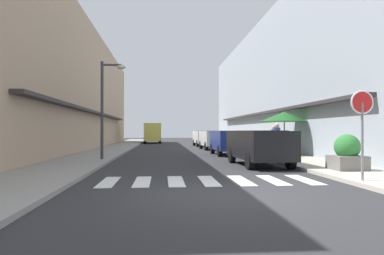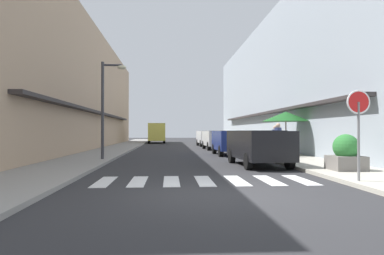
# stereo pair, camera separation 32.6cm
# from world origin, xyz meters

# --- Properties ---
(ground_plane) EXTENTS (100.35, 100.35, 0.00)m
(ground_plane) POSITION_xyz_m (0.00, 18.24, 0.00)
(ground_plane) COLOR #2B2B2D
(sidewalk_left) EXTENTS (2.80, 63.86, 0.12)m
(sidewalk_left) POSITION_xyz_m (-5.11, 18.24, 0.06)
(sidewalk_left) COLOR gray
(sidewalk_left) RESTS_ON ground_plane
(sidewalk_right) EXTENTS (2.80, 63.86, 0.12)m
(sidewalk_right) POSITION_xyz_m (5.11, 18.24, 0.06)
(sidewalk_right) COLOR #ADA899
(sidewalk_right) RESTS_ON ground_plane
(building_row_left) EXTENTS (5.50, 43.05, 9.41)m
(building_row_left) POSITION_xyz_m (-9.01, 19.53, 4.70)
(building_row_left) COLOR tan
(building_row_left) RESTS_ON ground_plane
(building_row_right) EXTENTS (5.50, 43.05, 10.36)m
(building_row_right) POSITION_xyz_m (9.01, 19.53, 5.18)
(building_row_right) COLOR #939EA8
(building_row_right) RESTS_ON ground_plane
(crosswalk) EXTENTS (6.15, 2.20, 0.01)m
(crosswalk) POSITION_xyz_m (-0.00, 2.25, 0.01)
(crosswalk) COLOR silver
(crosswalk) RESTS_ON ground_plane
(parked_car_near) EXTENTS (1.94, 4.47, 1.47)m
(parked_car_near) POSITION_xyz_m (2.66, 6.52, 0.92)
(parked_car_near) COLOR black
(parked_car_near) RESTS_ON ground_plane
(parked_car_mid) EXTENTS (1.86, 4.00, 1.47)m
(parked_car_mid) POSITION_xyz_m (2.66, 13.18, 0.92)
(parked_car_mid) COLOR navy
(parked_car_mid) RESTS_ON ground_plane
(parked_car_far) EXTENTS (1.94, 4.10, 1.47)m
(parked_car_far) POSITION_xyz_m (2.66, 19.60, 0.92)
(parked_car_far) COLOR silver
(parked_car_far) RESTS_ON ground_plane
(parked_car_distant) EXTENTS (1.94, 4.03, 1.47)m
(parked_car_distant) POSITION_xyz_m (2.66, 25.89, 0.92)
(parked_car_distant) COLOR silver
(parked_car_distant) RESTS_ON ground_plane
(delivery_van) EXTENTS (2.14, 5.46, 2.37)m
(delivery_van) POSITION_xyz_m (-2.51, 35.00, 1.41)
(delivery_van) COLOR #D8CC4C
(delivery_van) RESTS_ON ground_plane
(round_street_sign) EXTENTS (0.65, 0.07, 2.43)m
(round_street_sign) POSITION_xyz_m (4.03, 1.17, 1.98)
(round_street_sign) COLOR slate
(round_street_sign) RESTS_ON sidewalk_right
(street_lamp) EXTENTS (1.19, 0.28, 4.62)m
(street_lamp) POSITION_xyz_m (-3.97, 9.13, 3.00)
(street_lamp) COLOR #38383D
(street_lamp) RESTS_ON sidewalk_left
(cafe_umbrella) EXTENTS (2.69, 2.69, 2.42)m
(cafe_umbrella) POSITION_xyz_m (5.52, 11.59, 2.25)
(cafe_umbrella) COLOR #262626
(cafe_umbrella) RESTS_ON sidewalk_right
(planter_corner) EXTENTS (1.06, 1.06, 1.22)m
(planter_corner) POSITION_xyz_m (4.99, 3.75, 0.66)
(planter_corner) COLOR slate
(planter_corner) RESTS_ON sidewalk_right
(pedestrian_walking_near) EXTENTS (0.34, 0.34, 1.62)m
(pedestrian_walking_near) POSITION_xyz_m (4.62, 10.65, 0.97)
(pedestrian_walking_near) COLOR #282B33
(pedestrian_walking_near) RESTS_ON sidewalk_right
(pedestrian_walking_far) EXTENTS (0.34, 0.34, 1.73)m
(pedestrian_walking_far) POSITION_xyz_m (4.62, 10.09, 1.04)
(pedestrian_walking_far) COLOR #282B33
(pedestrian_walking_far) RESTS_ON sidewalk_right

